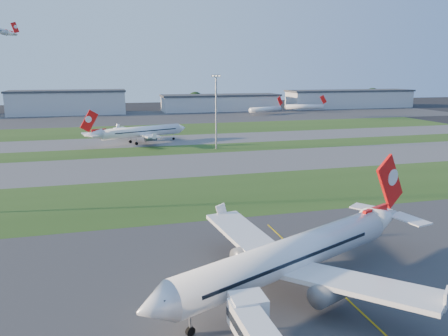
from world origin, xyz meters
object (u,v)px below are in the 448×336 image
object	(u,v)px
mini_jet_far	(305,107)
airliner_taxiing	(141,132)
airliner_parked	(292,256)
mini_jet_near	(266,109)
light_mast_centre	(216,107)

from	to	relation	value
mini_jet_far	airliner_taxiing	bearing A→B (deg)	-129.62
airliner_parked	mini_jet_near	xyz separation A→B (m)	(76.96, 215.95, -1.41)
airliner_parked	light_mast_centre	distance (m)	102.89
mini_jet_far	mini_jet_near	bearing A→B (deg)	-151.40
mini_jet_far	light_mast_centre	size ratio (longest dim) A/B	1.11
mini_jet_far	light_mast_centre	world-z (taller)	light_mast_centre
airliner_parked	airliner_taxiing	world-z (taller)	airliner_parked
mini_jet_near	light_mast_centre	size ratio (longest dim) A/B	1.04
airliner_taxiing	mini_jet_far	world-z (taller)	airliner_taxiing
airliner_parked	light_mast_centre	xyz separation A→B (m)	(15.69, 101.18, 10.12)
airliner_taxiing	mini_jet_near	size ratio (longest dim) A/B	1.40
mini_jet_near	airliner_taxiing	bearing A→B (deg)	-156.20
airliner_taxiing	light_mast_centre	world-z (taller)	light_mast_centre
airliner_taxiing	mini_jet_near	bearing A→B (deg)	-153.22
airliner_parked	airliner_taxiing	bearing A→B (deg)	70.28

